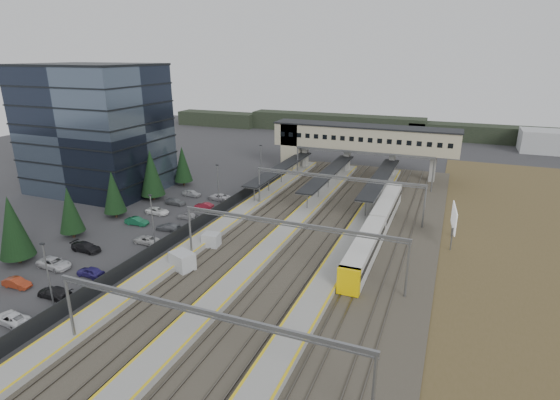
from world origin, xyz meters
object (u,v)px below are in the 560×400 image
at_px(footbridge, 351,139).
at_px(billboard, 454,219).
at_px(train, 376,227).
at_px(relay_cabin_near, 182,262).
at_px(relay_cabin_far, 211,240).
at_px(office_building, 95,129).

height_order(footbridge, billboard, footbridge).
distance_m(footbridge, train, 37.33).
distance_m(relay_cabin_near, train, 28.27).
distance_m(relay_cabin_far, billboard, 34.60).
height_order(relay_cabin_near, train, train).
relative_size(relay_cabin_near, relay_cabin_far, 1.43).
xyz_separation_m(relay_cabin_near, billboard, (31.22, 21.67, 2.50)).
relative_size(footbridge, train, 1.13).
bearing_deg(billboard, office_building, 178.16).
bearing_deg(relay_cabin_far, relay_cabin_near, -88.40).
distance_m(relay_cabin_near, footbridge, 54.88).
height_order(office_building, train, office_building).
bearing_deg(office_building, train, -4.82).
xyz_separation_m(office_building, relay_cabin_near, (35.15, -23.80, -10.97)).
height_order(relay_cabin_near, billboard, billboard).
distance_m(office_building, footbridge, 53.18).
distance_m(relay_cabin_near, billboard, 38.09).
relative_size(footbridge, billboard, 6.33).
bearing_deg(billboard, relay_cabin_far, -155.67).
bearing_deg(billboard, footbridge, 125.20).
bearing_deg(relay_cabin_far, footbridge, 79.29).
xyz_separation_m(relay_cabin_far, train, (21.06, 11.62, 0.81)).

